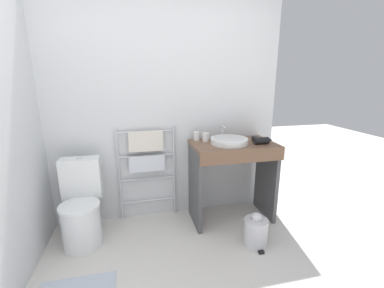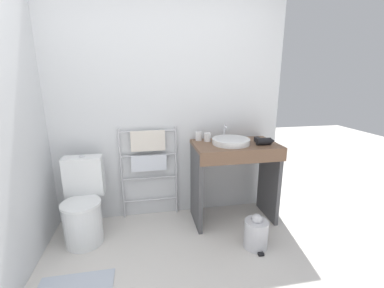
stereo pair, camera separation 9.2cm
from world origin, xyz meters
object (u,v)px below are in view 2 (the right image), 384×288
at_px(cup_near_edge, 207,137).
at_px(hair_dryer, 264,141).
at_px(towel_radiator, 149,157).
at_px(trash_bin, 256,233).
at_px(toilet, 83,207).
at_px(cup_near_wall, 199,136).
at_px(sink_basin, 231,141).

height_order(cup_near_edge, hair_dryer, cup_near_edge).
bearing_deg(cup_near_edge, towel_radiator, 171.07).
xyz_separation_m(hair_dryer, trash_bin, (-0.22, -0.41, -0.77)).
relative_size(hair_dryer, trash_bin, 0.59).
bearing_deg(cup_near_edge, trash_bin, -64.33).
distance_m(toilet, cup_near_wall, 1.36).
bearing_deg(trash_bin, hair_dryer, 61.48).
bearing_deg(toilet, trash_bin, -15.55).
relative_size(towel_radiator, trash_bin, 3.04).
distance_m(towel_radiator, hair_dryer, 1.23).
distance_m(cup_near_wall, trash_bin, 1.13).
distance_m(toilet, trash_bin, 1.66).
relative_size(cup_near_wall, hair_dryer, 0.48).
relative_size(cup_near_wall, trash_bin, 0.28).
xyz_separation_m(cup_near_wall, hair_dryer, (0.62, -0.30, -0.01)).
bearing_deg(hair_dryer, towel_radiator, 163.88).
relative_size(towel_radiator, cup_near_wall, 10.83).
distance_m(hair_dryer, trash_bin, 0.90).
xyz_separation_m(towel_radiator, cup_near_wall, (0.54, -0.04, 0.22)).
bearing_deg(cup_near_edge, hair_dryer, -23.91).
bearing_deg(cup_near_wall, sink_basin, -35.71).
bearing_deg(toilet, towel_radiator, 25.45).
relative_size(cup_near_wall, cup_near_edge, 1.04).
bearing_deg(towel_radiator, trash_bin, -38.53).
distance_m(cup_near_wall, cup_near_edge, 0.10).
relative_size(toilet, hair_dryer, 4.06).
bearing_deg(sink_basin, toilet, -177.81).
height_order(toilet, hair_dryer, hair_dryer).
bearing_deg(cup_near_wall, trash_bin, -60.80).
bearing_deg(trash_bin, sink_basin, 101.55).
xyz_separation_m(cup_near_edge, trash_bin, (0.31, -0.65, -0.78)).
xyz_separation_m(cup_near_wall, cup_near_edge, (0.08, -0.06, -0.00)).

